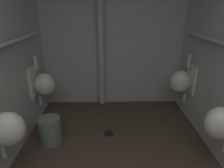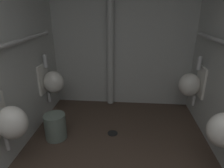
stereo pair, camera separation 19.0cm
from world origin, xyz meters
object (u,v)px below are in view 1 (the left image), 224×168
urinal_left_mid (6,128)px  floor_drain (109,133)px  urinal_right_mid (223,122)px  urinal_left_far (43,84)px  waste_bin (50,130)px  urinal_right_far (182,81)px  standpipe_back_wall (101,32)px

urinal_left_mid → floor_drain: (0.94, 0.73, -0.60)m
urinal_right_mid → urinal_left_mid: bearing=-178.6°
urinal_left_mid → floor_drain: 1.34m
urinal_right_mid → floor_drain: bearing=148.1°
urinal_left_far → floor_drain: size_ratio=5.39×
urinal_left_far → waste_bin: bearing=-69.6°
urinal_left_mid → waste_bin: urinal_left_mid is taller
urinal_left_far → waste_bin: urinal_left_far is taller
waste_bin → urinal_left_mid: bearing=-108.9°
urinal_left_mid → urinal_right_far: 2.36m
urinal_left_mid → floor_drain: size_ratio=5.39×
urinal_left_mid → urinal_right_far: (2.04, 1.18, 0.00)m
urinal_left_far → urinal_right_far: bearing=1.9°
urinal_left_mid → standpipe_back_wall: bearing=63.0°
urinal_left_far → urinal_right_far: (2.04, 0.07, 0.00)m
urinal_right_mid → standpipe_back_wall: standpipe_back_wall is taller
standpipe_back_wall → waste_bin: 1.64m
urinal_right_far → standpipe_back_wall: bearing=159.7°
urinal_left_far → urinal_right_far: size_ratio=1.00×
urinal_right_far → floor_drain: (-1.10, -0.44, -0.60)m
urinal_right_mid → floor_drain: urinal_right_mid is taller
standpipe_back_wall → waste_bin: size_ratio=7.16×
urinal_right_mid → floor_drain: size_ratio=5.39×
urinal_right_mid → waste_bin: bearing=164.0°
urinal_right_far → floor_drain: size_ratio=5.39×
urinal_right_far → urinal_right_mid: bearing=-90.0°
urinal_left_far → urinal_right_mid: same height
urinal_right_mid → urinal_right_far: 1.13m
floor_drain → waste_bin: bearing=-168.1°
urinal_left_far → standpipe_back_wall: 1.18m
standpipe_back_wall → waste_bin: standpipe_back_wall is taller
waste_bin → urinal_left_far: bearing=110.4°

